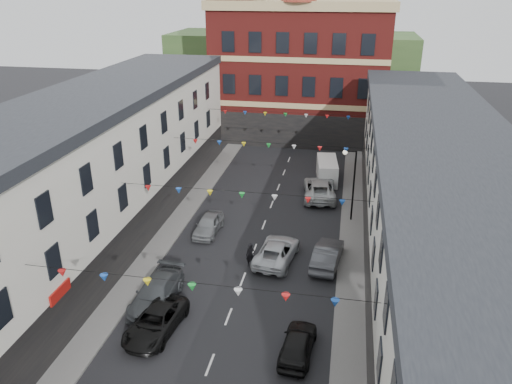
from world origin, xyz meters
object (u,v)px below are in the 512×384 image
Objects in this scene: car_left_c at (156,322)px; car_right_e at (327,255)px; white_van at (327,170)px; pedestrian at (251,255)px; car_left_d at (156,293)px; car_right_f at (319,189)px; moving_car at (277,251)px; car_left_e at (208,224)px; street_lamp at (351,176)px; car_right_d at (298,344)px.

car_right_e is at bearing 51.18° from car_left_c.
white_van is 17.42m from pedestrian.
car_left_d is 1.10× the size of white_van.
car_right_e reaches higher than car_left_c.
moving_car is at bearing 73.86° from car_right_f.
pedestrian is at bearing 19.98° from car_right_e.
pedestrian is at bearing 50.09° from car_left_d.
white_van is (2.55, 15.77, 0.33)m from moving_car.
moving_car is at bearing 33.94° from pedestrian.
car_left_d is 9.43m from car_left_e.
white_van is at bearing 104.39° from street_lamp.
pedestrian is (3.79, 7.68, 0.19)m from car_left_c.
car_left_e is at bearing 133.01° from pedestrian.
car_left_d reaches higher than moving_car.
car_left_c is at bearing -122.36° from street_lamp.
car_left_e is 5.92m from pedestrian.
car_right_d is 20.77m from car_right_f.
car_right_f is at bearing -102.00° from white_van.
car_right_f reaches higher than moving_car.
car_right_e reaches higher than moving_car.
car_left_c is 1.02× the size of white_van.
car_right_e is at bearing -100.13° from street_lamp.
car_right_d is at bearing -54.67° from car_left_e.
street_lamp is 1.17× the size of moving_car.
white_van reaches higher than pedestrian.
car_right_d is (8.79, -2.88, -0.07)m from car_left_d.
car_left_c is at bearing -86.75° from car_left_e.
moving_car is (-4.75, -7.19, -3.19)m from street_lamp.
car_right_f is 1.15× the size of moving_car.
car_left_d is 1.26× the size of car_left_e.
white_van reaches higher than car_left_d.
street_lamp is 7.91m from car_right_e.
pedestrian is at bearing 42.61° from moving_car.
street_lamp reaches higher than car_right_d.
car_left_c is 11.92m from car_left_e.
pedestrian is at bearing -44.07° from car_left_e.
car_left_c is at bearing 1.57° from car_right_d.
car_left_d is at bearing 39.88° from car_right_e.
moving_car is (-3.47, -0.04, -0.06)m from car_right_e.
car_right_f is at bearing 72.19° from pedestrian.
car_left_c is 0.93× the size of moving_car.
car_right_f reaches higher than car_left_d.
white_van is (-0.92, 15.73, 0.27)m from car_right_e.
car_left_e is 1.03× the size of car_right_d.
pedestrian is (4.71, 5.18, 0.11)m from car_left_d.
car_left_e is at bearing 41.35° from car_right_f.
car_left_c is 25.85m from white_van.
pedestrian reaches higher than moving_car.
street_lamp reaches higher than car_right_f.
moving_car is (-2.47, 9.20, 0.03)m from car_right_d.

